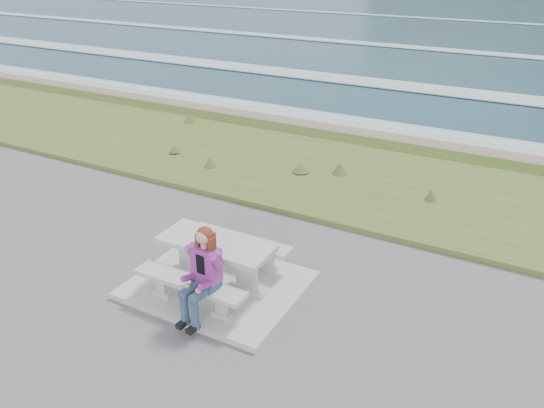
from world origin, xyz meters
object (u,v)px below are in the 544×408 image
at_px(picnic_table, 216,251).
at_px(bench_landward, 190,286).
at_px(bench_seaward, 240,244).
at_px(seated_woman, 200,287).

height_order(picnic_table, bench_landward, picnic_table).
relative_size(bench_landward, bench_seaward, 1.00).
distance_m(bench_landward, seated_woman, 0.36).
height_order(picnic_table, bench_seaward, picnic_table).
bearing_deg(seated_woman, bench_seaward, 106.78).
relative_size(picnic_table, seated_woman, 1.29).
distance_m(bench_seaward, seated_woman, 1.57).
bearing_deg(seated_woman, picnic_table, 115.27).
bearing_deg(bench_landward, seated_woman, -24.50).
bearing_deg(bench_seaward, picnic_table, -90.00).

